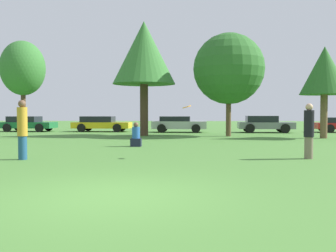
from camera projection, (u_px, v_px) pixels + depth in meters
The scene contains 13 objects.
ground_plane at pixel (112, 196), 6.70m from camera, with size 120.00×120.00×0.00m, color #477A33.
person_thrower at pixel (22, 129), 11.84m from camera, with size 0.32×0.32×1.92m.
person_catcher at pixel (309, 131), 12.05m from camera, with size 0.32×0.32×1.82m.
frisbee at pixel (187, 107), 12.27m from camera, with size 0.29×0.29×0.12m.
bystander_sitting at pixel (136, 137), 16.49m from camera, with size 0.47×0.39×1.09m.
tree_0 at pixel (23, 69), 22.02m from camera, with size 2.62×2.62×5.80m.
tree_1 at pixel (144, 53), 24.06m from camera, with size 4.10×4.10×7.48m.
tree_2 at pixel (229, 69), 23.43m from camera, with size 4.51×4.51×6.56m.
tree_3 at pixel (325, 71), 21.63m from camera, with size 2.83×2.83×5.41m.
parked_car_green at pixel (27, 123), 29.60m from camera, with size 4.26×2.04×1.22m.
parked_car_yellow at pixel (101, 123), 29.39m from camera, with size 4.61×2.04×1.22m.
parked_car_silver at pixel (178, 124), 28.42m from camera, with size 4.20×2.04×1.22m.
parked_car_grey at pixel (264, 124), 27.97m from camera, with size 4.16×1.93×1.27m.
Camera 1 is at (1.44, -6.57, 1.51)m, focal length 39.41 mm.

